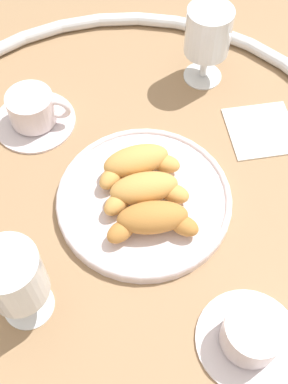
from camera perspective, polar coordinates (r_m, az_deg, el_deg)
The scene contains 11 objects.
ground_plane at distance 0.76m, azimuth -2.12°, elevation 0.58°, with size 2.20×2.20×0.00m, color #997551.
table_chrome_rim at distance 0.75m, azimuth -2.15°, elevation 1.08°, with size 0.78×0.78×0.02m, color silver.
pastry_plate at distance 0.74m, azimuth -0.00°, elevation -0.82°, with size 0.26×0.26×0.02m.
croissant_large at distance 0.74m, azimuth -0.84°, elevation 3.35°, with size 0.13×0.09×0.04m.
croissant_small at distance 0.71m, azimuth 0.05°, elevation 0.17°, with size 0.13×0.08×0.04m.
croissant_extra at distance 0.69m, azimuth 1.02°, elevation -3.26°, with size 0.14×0.08×0.04m.
coffee_cup_near at distance 0.65m, azimuth 12.40°, elevation -15.78°, with size 0.14×0.14×0.06m.
coffee_cup_far at distance 0.84m, azimuth -12.66°, elevation 9.02°, with size 0.14×0.14×0.06m.
juice_glass_left at distance 0.61m, azimuth -14.74°, elevation -9.66°, with size 0.08×0.08×0.14m.
juice_glass_right at distance 0.86m, azimuth 7.39°, elevation 17.57°, with size 0.08×0.08×0.14m.
folded_napkin at distance 0.85m, azimuth 13.41°, elevation 7.01°, with size 0.11×0.11×0.01m, color silver.
Camera 1 is at (-0.05, 0.41, 0.64)m, focal length 46.26 mm.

